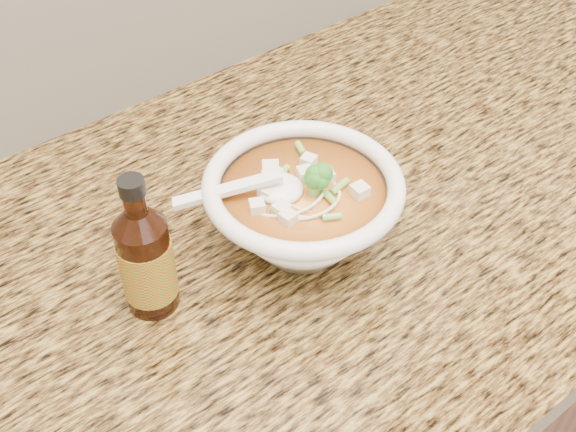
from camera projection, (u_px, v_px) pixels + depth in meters
counter_slab at (275, 238)px, 0.83m from camera, size 4.00×0.68×0.04m
soup_bowl at (303, 211)px, 0.76m from camera, size 0.22×0.21×0.12m
hot_sauce_bottle at (146, 260)px, 0.69m from camera, size 0.06×0.06×0.16m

